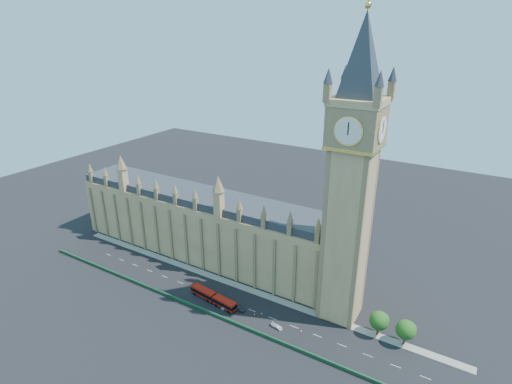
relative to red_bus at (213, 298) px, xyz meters
The scene contains 15 objects.
ground 4.05m from the red_bus, 54.50° to the left, with size 400.00×400.00×0.00m, color black.
palace_westminster 35.97m from the red_bus, 132.50° to the left, with size 120.00×20.00×28.00m.
elizabeth_tower 68.45m from the red_bus, 22.92° to the left, with size 20.59×20.59×105.00m.
bridge_parapet 6.49m from the red_bus, 70.62° to the right, with size 160.00×0.60×1.20m, color #1E4C2D.
kerb_north 12.76m from the red_bus, 80.35° to the left, with size 160.00×3.00×0.16m, color gray.
tree_east_near 56.02m from the red_bus, 13.51° to the left, with size 6.00×6.00×8.50m.
tree_east_far 63.81m from the red_bus, 11.83° to the left, with size 6.00×6.00×8.50m.
red_bus is the anchor object (origin of this frame).
car_grey 10.57m from the red_bus, ahead, with size 1.61×3.99×1.36m, color #3B3E42.
car_silver 6.92m from the red_bus, 11.81° to the right, with size 1.35×3.86×1.27m, color #A9ACB1.
car_white 25.52m from the red_bus, ahead, with size 1.63×4.01×1.16m, color silver.
cone_a 25.31m from the red_bus, ahead, with size 0.46×0.46×0.66m.
cone_b 16.23m from the red_bus, ahead, with size 0.52×0.52×0.69m.
cone_c 18.29m from the red_bus, ahead, with size 0.60×0.60×0.72m.
cone_d 33.14m from the red_bus, ahead, with size 0.62×0.62×0.76m.
Camera 1 is at (70.16, -95.19, 88.47)m, focal length 28.00 mm.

